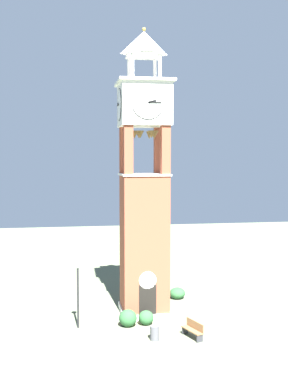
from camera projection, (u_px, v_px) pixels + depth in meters
name	position (u px, v px, depth m)	size (l,w,h in m)	color
ground	(144.00, 312.00, 31.36)	(80.00, 80.00, 0.00)	#5B664C
clock_tower	(144.00, 196.00, 30.79)	(3.50, 3.50, 18.47)	brown
park_bench	(193.00, 329.00, 26.94)	(0.97, 1.65, 0.95)	brown
lamp_post	(78.00, 283.00, 28.34)	(0.36, 0.36, 3.99)	black
trash_bin	(155.00, 333.00, 26.59)	(0.52, 0.52, 0.80)	#4C4C51
shrub_near_entry	(128.00, 318.00, 28.74)	(1.09, 1.09, 1.03)	#28562D
shrub_left_of_tower	(177.00, 293.00, 34.41)	(1.13, 1.13, 0.79)	#28562D
shrub_behind_bench	(146.00, 318.00, 29.06)	(0.95, 0.95, 0.87)	#28562D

